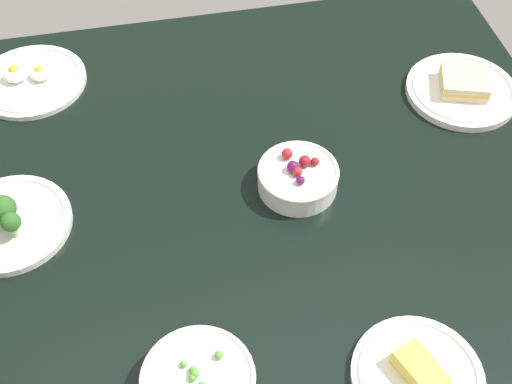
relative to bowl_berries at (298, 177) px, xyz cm
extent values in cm
cube|color=black|center=(-7.96, -1.43, -4.58)|extent=(124.72, 112.53, 4.00)
cylinder|color=white|center=(0.00, -0.03, -0.45)|extent=(14.43, 14.43, 4.27)
torus|color=white|center=(0.00, -0.03, 1.69)|extent=(14.65, 14.65, 0.80)
sphere|color=#59144C|center=(-0.98, 0.26, 2.75)|extent=(2.13, 2.13, 2.13)
sphere|color=maroon|center=(3.22, 0.88, 2.45)|extent=(1.53, 1.53, 1.53)
sphere|color=maroon|center=(1.39, 1.08, 2.76)|extent=(2.15, 2.15, 2.15)
sphere|color=#59144C|center=(-0.37, -2.88, 2.47)|extent=(1.56, 1.56, 1.56)
sphere|color=#B2232D|center=(-0.43, -0.89, 2.57)|extent=(1.77, 1.77, 1.77)
sphere|color=#B2232D|center=(-1.25, 3.52, 2.69)|extent=(2.02, 2.02, 2.02)
cylinder|color=white|center=(38.96, 17.43, -1.85)|extent=(22.67, 22.67, 1.47)
torus|color=#B7B7BC|center=(38.96, 17.43, -1.11)|extent=(20.45, 20.45, 0.50)
cube|color=beige|center=(38.96, 17.43, -0.51)|extent=(11.45, 11.10, 1.20)
cube|color=#E5B24C|center=(38.96, 17.43, 0.49)|extent=(11.45, 11.10, 0.80)
cube|color=beige|center=(38.96, 17.43, 1.49)|extent=(11.45, 11.10, 1.20)
cylinder|color=white|center=(-23.23, -34.81, -0.48)|extent=(16.40, 16.40, 4.21)
torus|color=white|center=(-23.23, -34.81, 1.63)|extent=(16.55, 16.55, 0.80)
sphere|color=#599E38|center=(-23.68, -33.74, 2.18)|extent=(1.11, 1.11, 1.11)
sphere|color=#599E38|center=(-24.86, -32.59, 2.15)|extent=(1.04, 1.04, 1.04)
sphere|color=#599E38|center=(-23.56, -34.66, 2.17)|extent=(1.09, 1.09, 1.09)
sphere|color=#599E38|center=(-19.75, -32.29, 2.26)|extent=(1.27, 1.27, 1.27)
sphere|color=#599E38|center=(-23.50, -34.38, 2.34)|extent=(1.43, 1.43, 1.43)
sphere|color=#599E38|center=(-23.90, -34.90, 2.20)|extent=(1.14, 1.14, 1.14)
cylinder|color=white|center=(-47.60, 38.44, -2.01)|extent=(22.70, 22.70, 1.14)
torus|color=#B7B7BC|center=(-47.60, 38.44, -1.45)|extent=(20.47, 20.47, 0.50)
ellipsoid|color=white|center=(-50.38, 39.08, -0.12)|extent=(4.82, 4.82, 2.65)
sphere|color=yellow|center=(-50.38, 39.08, 1.08)|extent=(1.93, 1.93, 1.93)
ellipsoid|color=white|center=(-45.34, 38.45, -0.25)|extent=(4.36, 4.36, 2.40)
sphere|color=yellow|center=(-45.34, 38.45, 0.83)|extent=(1.74, 1.74, 1.74)
cylinder|color=white|center=(8.37, -39.50, -1.96)|extent=(19.56, 19.56, 1.24)
torus|color=#B7B7BC|center=(8.37, -39.50, -1.34)|extent=(17.72, 17.72, 0.50)
cube|color=#F2D14C|center=(8.37, -39.50, 0.21)|extent=(7.00, 8.95, 3.12)
cylinder|color=white|center=(-50.88, 1.18, -1.88)|extent=(21.24, 21.24, 1.40)
torus|color=#B7B7BC|center=(-50.88, 1.18, -1.19)|extent=(19.19, 19.19, 0.50)
cylinder|color=#9EBC72|center=(-50.98, 1.07, -0.25)|extent=(1.49, 1.49, 1.87)
sphere|color=#2D6023|center=(-50.98, 1.07, 2.28)|extent=(4.26, 4.26, 4.26)
cylinder|color=#9EBC72|center=(-50.68, 0.80, 0.03)|extent=(1.57, 1.57, 2.42)
sphere|color=#2D6023|center=(-50.68, 0.80, 2.92)|extent=(4.47, 4.47, 4.47)
cylinder|color=#9EBC72|center=(-49.48, -2.04, 0.01)|extent=(1.19, 1.19, 2.40)
sphere|color=#2D6023|center=(-49.48, -2.04, 2.49)|extent=(3.41, 3.41, 3.41)
camera|label=1|loc=(-23.20, -75.63, 91.16)|focal=47.18mm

